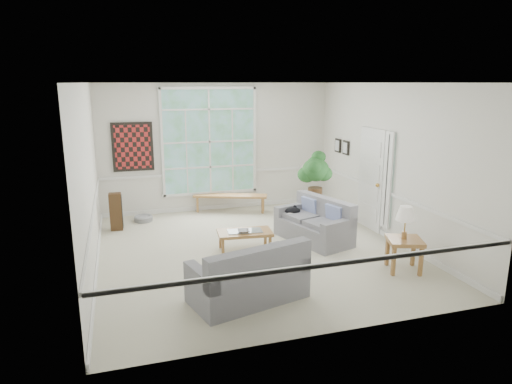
# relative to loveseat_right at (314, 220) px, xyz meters

# --- Properties ---
(floor) EXTENTS (5.50, 6.00, 0.01)m
(floor) POSITION_rel_loveseat_right_xyz_m (-1.26, -0.18, -0.42)
(floor) COLOR #BDB89F
(floor) RESTS_ON ground
(ceiling) EXTENTS (5.50, 6.00, 0.02)m
(ceiling) POSITION_rel_loveseat_right_xyz_m (-1.26, -0.18, 2.59)
(ceiling) COLOR white
(ceiling) RESTS_ON ground
(wall_back) EXTENTS (5.50, 0.02, 3.00)m
(wall_back) POSITION_rel_loveseat_right_xyz_m (-1.26, 2.82, 1.09)
(wall_back) COLOR silver
(wall_back) RESTS_ON ground
(wall_front) EXTENTS (5.50, 0.02, 3.00)m
(wall_front) POSITION_rel_loveseat_right_xyz_m (-1.26, -3.18, 1.09)
(wall_front) COLOR silver
(wall_front) RESTS_ON ground
(wall_left) EXTENTS (0.02, 6.00, 3.00)m
(wall_left) POSITION_rel_loveseat_right_xyz_m (-4.01, -0.18, 1.09)
(wall_left) COLOR silver
(wall_left) RESTS_ON ground
(wall_right) EXTENTS (0.02, 6.00, 3.00)m
(wall_right) POSITION_rel_loveseat_right_xyz_m (1.49, -0.18, 1.09)
(wall_right) COLOR silver
(wall_right) RESTS_ON ground
(window_back) EXTENTS (2.30, 0.08, 2.40)m
(window_back) POSITION_rel_loveseat_right_xyz_m (-1.46, 2.78, 1.24)
(window_back) COLOR white
(window_back) RESTS_ON wall_back
(entry_door) EXTENTS (0.08, 0.90, 2.10)m
(entry_door) POSITION_rel_loveseat_right_xyz_m (1.45, 0.42, 0.64)
(entry_door) COLOR white
(entry_door) RESTS_ON floor
(door_sidelight) EXTENTS (0.08, 0.26, 1.90)m
(door_sidelight) POSITION_rel_loveseat_right_xyz_m (1.45, -0.21, 0.74)
(door_sidelight) COLOR white
(door_sidelight) RESTS_ON wall_right
(wall_art) EXTENTS (0.90, 0.06, 1.10)m
(wall_art) POSITION_rel_loveseat_right_xyz_m (-3.21, 2.77, 1.19)
(wall_art) COLOR maroon
(wall_art) RESTS_ON wall_back
(wall_frame_near) EXTENTS (0.04, 0.26, 0.32)m
(wall_frame_near) POSITION_rel_loveseat_right_xyz_m (1.45, 1.57, 1.14)
(wall_frame_near) COLOR black
(wall_frame_near) RESTS_ON wall_right
(wall_frame_far) EXTENTS (0.04, 0.26, 0.32)m
(wall_frame_far) POSITION_rel_loveseat_right_xyz_m (1.45, 1.97, 1.14)
(wall_frame_far) COLOR black
(wall_frame_far) RESTS_ON wall_right
(loveseat_right) EXTENTS (1.21, 1.69, 0.82)m
(loveseat_right) POSITION_rel_loveseat_right_xyz_m (0.00, 0.00, 0.00)
(loveseat_right) COLOR gray
(loveseat_right) RESTS_ON floor
(loveseat_front) EXTENTS (1.75, 1.20, 0.86)m
(loveseat_front) POSITION_rel_loveseat_right_xyz_m (-1.90, -2.00, 0.02)
(loveseat_front) COLOR gray
(loveseat_front) RESTS_ON floor
(coffee_table) EXTENTS (1.03, 0.63, 0.37)m
(coffee_table) POSITION_rel_loveseat_right_xyz_m (-1.42, -0.12, -0.23)
(coffee_table) COLOR #9B6A38
(coffee_table) RESTS_ON floor
(pewter_bowl) EXTENTS (0.28, 0.28, 0.07)m
(pewter_bowl) POSITION_rel_loveseat_right_xyz_m (-1.45, -0.19, -0.01)
(pewter_bowl) COLOR gray
(pewter_bowl) RESTS_ON coffee_table
(window_bench) EXTENTS (1.75, 0.93, 0.41)m
(window_bench) POSITION_rel_loveseat_right_xyz_m (-1.05, 2.47, -0.21)
(window_bench) COLOR #9B6A38
(window_bench) RESTS_ON floor
(end_table) EXTENTS (0.57, 0.57, 0.49)m
(end_table) POSITION_rel_loveseat_right_xyz_m (0.55, 1.26, -0.17)
(end_table) COLOR #9B6A38
(end_table) RESTS_ON floor
(houseplant) EXTENTS (0.88, 0.88, 1.09)m
(houseplant) POSITION_rel_loveseat_right_xyz_m (0.55, 1.18, 0.62)
(houseplant) COLOR #225823
(houseplant) RESTS_ON end_table
(side_table) EXTENTS (0.68, 0.68, 0.55)m
(side_table) POSITION_rel_loveseat_right_xyz_m (0.82, -1.77, -0.14)
(side_table) COLOR #9B6A38
(side_table) RESTS_ON floor
(table_lamp) EXTENTS (0.37, 0.37, 0.54)m
(table_lamp) POSITION_rel_loveseat_right_xyz_m (0.80, -1.75, 0.40)
(table_lamp) COLOR white
(table_lamp) RESTS_ON side_table
(pet_bed) EXTENTS (0.52, 0.52, 0.12)m
(pet_bed) POSITION_rel_loveseat_right_xyz_m (-3.09, 2.28, -0.35)
(pet_bed) COLOR gray
(pet_bed) RESTS_ON floor
(floor_speaker) EXTENTS (0.25, 0.20, 0.79)m
(floor_speaker) POSITION_rel_loveseat_right_xyz_m (-3.66, 1.81, -0.02)
(floor_speaker) COLOR #3F2815
(floor_speaker) RESTS_ON floor
(cat) EXTENTS (0.36, 0.28, 0.15)m
(cat) POSITION_rel_loveseat_right_xyz_m (-0.25, 0.48, 0.09)
(cat) COLOR black
(cat) RESTS_ON loveseat_right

